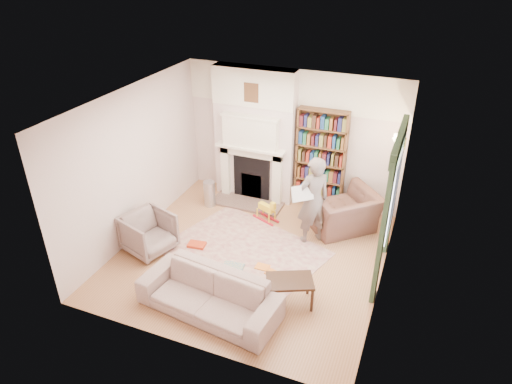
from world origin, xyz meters
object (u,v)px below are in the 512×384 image
at_px(armchair_reading, 343,211).
at_px(sofa, 209,295).
at_px(rocking_horse, 266,210).
at_px(armchair_left, 149,233).
at_px(bookcase, 321,155).
at_px(paraffin_heater, 210,194).
at_px(coffee_table, 289,291).
at_px(man_reading, 313,201).

relative_size(armchair_reading, sofa, 0.56).
bearing_deg(rocking_horse, armchair_left, -109.87).
bearing_deg(bookcase, armchair_left, -132.01).
bearing_deg(paraffin_heater, sofa, -63.21).
bearing_deg(coffee_table, paraffin_heater, 113.66).
distance_m(man_reading, coffee_table, 1.88).
distance_m(armchair_left, sofa, 1.98).
bearing_deg(sofa, armchair_reading, 72.76).
height_order(bookcase, coffee_table, bookcase).
relative_size(armchair_reading, man_reading, 0.71).
relative_size(sofa, coffee_table, 3.06).
height_order(armchair_reading, sofa, armchair_reading).
bearing_deg(sofa, rocking_horse, 99.65).
distance_m(armchair_reading, paraffin_heater, 2.79).
height_order(coffee_table, rocking_horse, rocking_horse).
bearing_deg(coffee_table, armchair_reading, 58.28).
bearing_deg(armchair_left, paraffin_heater, 9.37).
relative_size(man_reading, rocking_horse, 3.14).
distance_m(bookcase, sofa, 3.82).
height_order(armchair_reading, man_reading, man_reading).
xyz_separation_m(armchair_reading, sofa, (-1.35, -2.98, -0.08)).
distance_m(armchair_left, paraffin_heater, 1.85).
height_order(sofa, rocking_horse, sofa).
xyz_separation_m(armchair_reading, paraffin_heater, (-2.78, -0.15, -0.11)).
bearing_deg(armchair_left, man_reading, -44.18).
height_order(bookcase, armchair_reading, bookcase).
relative_size(armchair_left, man_reading, 0.47).
bearing_deg(man_reading, coffee_table, 53.75).
distance_m(coffee_table, paraffin_heater, 3.33).
bearing_deg(bookcase, paraffin_heater, -158.63).
relative_size(bookcase, sofa, 0.86).
xyz_separation_m(armchair_left, coffee_table, (2.76, -0.39, -0.14)).
relative_size(sofa, man_reading, 1.26).
distance_m(sofa, rocking_horse, 2.72).
bearing_deg(paraffin_heater, man_reading, -10.96).
height_order(man_reading, rocking_horse, man_reading).
relative_size(bookcase, paraffin_heater, 3.36).
relative_size(bookcase, rocking_horse, 3.43).
relative_size(bookcase, armchair_left, 2.32).
relative_size(armchair_reading, rocking_horse, 2.22).
relative_size(armchair_reading, paraffin_heater, 2.18).
height_order(bookcase, armchair_left, bookcase).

